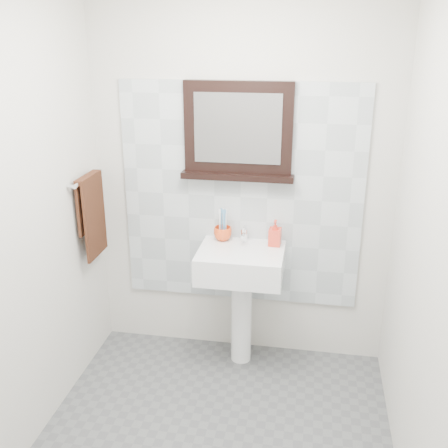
# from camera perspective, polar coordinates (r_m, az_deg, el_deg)

# --- Properties ---
(back_wall) EXTENTS (2.00, 0.01, 2.50)m
(back_wall) POSITION_cam_1_polar(r_m,az_deg,el_deg) (3.48, 1.88, 4.62)
(back_wall) COLOR silver
(back_wall) RESTS_ON ground
(front_wall) EXTENTS (2.00, 0.01, 2.50)m
(front_wall) POSITION_cam_1_polar(r_m,az_deg,el_deg) (1.53, -10.53, -17.91)
(front_wall) COLOR silver
(front_wall) RESTS_ON ground
(left_wall) EXTENTS (0.01, 2.20, 2.50)m
(left_wall) POSITION_cam_1_polar(r_m,az_deg,el_deg) (2.82, -22.13, -0.72)
(left_wall) COLOR silver
(left_wall) RESTS_ON ground
(right_wall) EXTENTS (0.01, 2.20, 2.50)m
(right_wall) POSITION_cam_1_polar(r_m,az_deg,el_deg) (2.46, 21.69, -3.60)
(right_wall) COLOR silver
(right_wall) RESTS_ON ground
(splashback) EXTENTS (1.60, 0.02, 1.50)m
(splashback) POSITION_cam_1_polar(r_m,az_deg,el_deg) (3.49, 1.84, 2.99)
(splashback) COLOR #B4BEC3
(splashback) RESTS_ON back_wall
(pedestal_sink) EXTENTS (0.55, 0.44, 0.96)m
(pedestal_sink) POSITION_cam_1_polar(r_m,az_deg,el_deg) (3.47, 1.86, -5.59)
(pedestal_sink) COLOR white
(pedestal_sink) RESTS_ON ground
(toothbrush_cup) EXTENTS (0.16, 0.16, 0.09)m
(toothbrush_cup) POSITION_cam_1_polar(r_m,az_deg,el_deg) (3.52, -0.14, -1.04)
(toothbrush_cup) COLOR #ED4C1B
(toothbrush_cup) RESTS_ON pedestal_sink
(toothbrushes) EXTENTS (0.05, 0.04, 0.21)m
(toothbrushes) POSITION_cam_1_polar(r_m,az_deg,el_deg) (3.49, -0.10, 0.11)
(toothbrushes) COLOR white
(toothbrushes) RESTS_ON toothbrush_cup
(soap_dispenser) EXTENTS (0.08, 0.09, 0.17)m
(soap_dispenser) POSITION_cam_1_polar(r_m,az_deg,el_deg) (3.44, 5.58, -0.97)
(soap_dispenser) COLOR red
(soap_dispenser) RESTS_ON pedestal_sink
(framed_mirror) EXTENTS (0.73, 0.11, 0.62)m
(framed_mirror) POSITION_cam_1_polar(r_m,az_deg,el_deg) (3.37, 1.54, 9.84)
(framed_mirror) COLOR black
(framed_mirror) RESTS_ON back_wall
(towel_bar) EXTENTS (0.07, 0.40, 0.03)m
(towel_bar) POSITION_cam_1_polar(r_m,az_deg,el_deg) (3.46, -14.63, 4.84)
(towel_bar) COLOR silver
(towel_bar) RESTS_ON left_wall
(hand_towel) EXTENTS (0.06, 0.30, 0.55)m
(hand_towel) POSITION_cam_1_polar(r_m,az_deg,el_deg) (3.51, -14.22, 1.53)
(hand_towel) COLOR black
(hand_towel) RESTS_ON towel_bar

